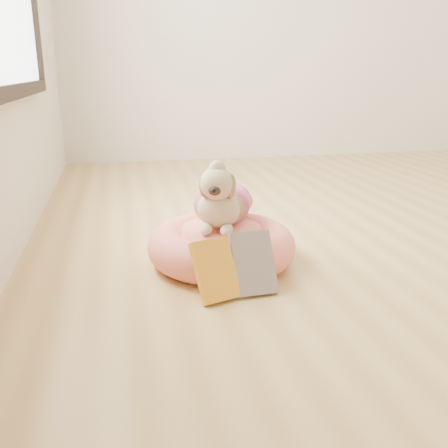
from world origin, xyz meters
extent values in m
cylinder|color=#FE7363|center=(-1.18, -0.18, 0.05)|extent=(0.44, 0.44, 0.09)
torus|color=#FE7363|center=(-1.18, -0.18, 0.08)|extent=(0.60, 0.60, 0.15)
cylinder|color=#FE7363|center=(-1.18, -0.18, 0.11)|extent=(0.32, 0.32, 0.08)
cube|color=yellow|center=(-1.26, -0.49, 0.10)|extent=(0.18, 0.17, 0.20)
cube|color=silver|center=(-1.12, -0.46, 0.10)|extent=(0.16, 0.15, 0.21)
camera|label=1|loc=(-1.56, -2.04, 0.76)|focal=40.00mm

